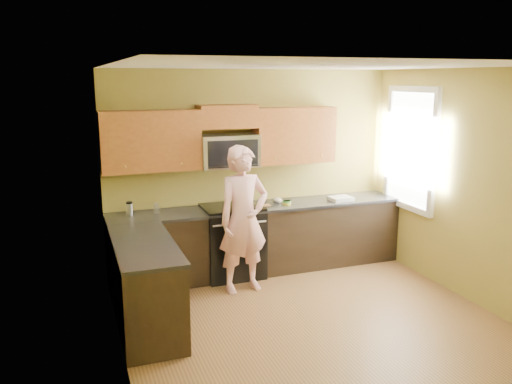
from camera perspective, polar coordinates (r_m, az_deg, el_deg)
name	(u,v)px	position (r m, az deg, el deg)	size (l,w,h in m)	color
floor	(315,324)	(5.82, 6.44, -14.11)	(4.00, 4.00, 0.00)	brown
ceiling	(322,66)	(5.22, 7.18, 13.50)	(4.00, 4.00, 0.00)	white
wall_back	(252,170)	(7.16, -0.42, 2.42)	(4.00, 4.00, 0.00)	olive
wall_front	(453,267)	(3.76, 20.72, -7.71)	(4.00, 4.00, 0.00)	olive
wall_left	(116,220)	(4.82, -14.98, -2.95)	(4.00, 4.00, 0.00)	olive
wall_right	(475,188)	(6.50, 22.75, 0.41)	(4.00, 4.00, 0.00)	olive
cabinet_back_run	(260,240)	(7.11, 0.41, -5.22)	(4.00, 0.60, 0.88)	black
cabinet_left_run	(145,286)	(5.71, -12.00, -10.03)	(0.60, 1.60, 0.88)	black
countertop_back	(260,207)	(6.97, 0.45, -1.64)	(4.00, 0.62, 0.04)	black
countertop_left	(144,245)	(5.55, -12.11, -5.62)	(0.62, 1.60, 0.04)	black
stove	(232,241)	(6.95, -2.62, -5.34)	(0.76, 0.65, 0.95)	black
microwave	(229,167)	(6.84, -3.02, 2.77)	(0.76, 0.40, 0.42)	silver
upper_cab_left	(152,171)	(6.65, -11.29, 2.28)	(1.22, 0.33, 0.75)	brown
upper_cab_right	(293,162)	(7.20, 4.08, 3.24)	(1.12, 0.33, 0.75)	brown
upper_cab_over_mw	(227,116)	(6.79, -3.17, 8.23)	(0.76, 0.33, 0.30)	brown
window	(411,149)	(7.35, 16.51, 4.53)	(0.06, 1.06, 1.66)	white
woman	(243,220)	(6.34, -1.38, -3.03)	(0.66, 0.43, 1.81)	#FE7F83
frying_pan	(243,208)	(6.70, -1.42, -1.79)	(0.24, 0.42, 0.06)	black
butter_tub	(287,205)	(7.00, 3.38, -1.43)	(0.11, 0.11, 0.08)	#FFF243
toast_slice	(266,205)	(6.95, 1.07, -1.46)	(0.11, 0.11, 0.01)	#B27F47
napkin_a	(246,207)	(6.79, -1.13, -1.60)	(0.11, 0.12, 0.06)	silver
napkin_b	(278,200)	(7.13, 2.37, -0.90)	(0.12, 0.13, 0.07)	silver
dish_towel	(341,199)	(7.35, 9.23, -0.71)	(0.30, 0.24, 0.05)	white
travel_mug	(130,215)	(6.66, -13.59, -2.48)	(0.08, 0.08, 0.17)	silver
glass_c	(156,208)	(6.71, -10.82, -1.73)	(0.07, 0.07, 0.12)	silver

